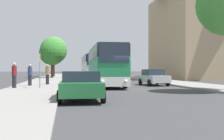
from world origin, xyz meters
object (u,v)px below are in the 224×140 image
object	(u,v)px
bus_middle	(92,67)
pedestrian_waiting_near	(14,75)
bus_stop_sign	(40,66)
pedestrian_waiting_far	(47,74)
bus_front	(105,66)
parked_car_left_curb	(81,85)
tree_left_far	(52,53)
parked_car_right_near	(153,77)
pedestrian_walking_back	(30,75)
tree_left_near	(54,50)

from	to	relation	value
bus_middle	pedestrian_waiting_near	world-z (taller)	bus_middle
bus_stop_sign	pedestrian_waiting_far	bearing A→B (deg)	87.06
bus_front	pedestrian_waiting_far	size ratio (longest dim) A/B	5.81
parked_car_left_curb	tree_left_far	bearing A→B (deg)	97.36
pedestrian_waiting_near	pedestrian_waiting_far	bearing A→B (deg)	-69.48
bus_middle	pedestrian_waiting_near	distance (m)	18.84
pedestrian_waiting_far	parked_car_right_near	bearing A→B (deg)	86.45
bus_stop_sign	parked_car_left_curb	bearing A→B (deg)	-69.06
parked_car_right_near	bus_stop_sign	size ratio (longest dim) A/B	1.57
bus_front	pedestrian_waiting_far	world-z (taller)	bus_front
parked_car_right_near	pedestrian_walking_back	size ratio (longest dim) A/B	2.20
parked_car_right_near	pedestrian_waiting_far	world-z (taller)	pedestrian_waiting_far
parked_car_left_curb	pedestrian_walking_back	distance (m)	10.69
pedestrian_waiting_near	tree_left_near	world-z (taller)	tree_left_near
bus_stop_sign	tree_left_far	size ratio (longest dim) A/B	0.42
pedestrian_waiting_near	parked_car_left_curb	bearing A→B (deg)	168.90
parked_car_left_curb	pedestrian_waiting_far	size ratio (longest dim) A/B	2.52
bus_front	bus_stop_sign	distance (m)	6.64
parked_car_right_near	pedestrian_walking_back	xyz separation A→B (m)	(-11.22, -0.64, 0.29)
bus_front	parked_car_left_curb	xyz separation A→B (m)	(-2.88, -10.51, -1.11)
tree_left_far	bus_front	bearing A→B (deg)	-74.17
bus_front	pedestrian_walking_back	bearing A→B (deg)	-173.88
bus_middle	pedestrian_walking_back	size ratio (longest dim) A/B	6.08
pedestrian_walking_back	bus_middle	bearing A→B (deg)	123.01
tree_left_near	bus_middle	bearing A→B (deg)	-68.90
pedestrian_waiting_near	pedestrian_walking_back	bearing A→B (deg)	-58.58
pedestrian_waiting_near	pedestrian_walking_back	world-z (taller)	pedestrian_waiting_near
pedestrian_waiting_far	tree_left_near	xyz separation A→B (m)	(-0.56, 28.64, 4.25)
pedestrian_walking_back	tree_left_near	size ratio (longest dim) A/B	0.23
bus_stop_sign	pedestrian_waiting_near	distance (m)	2.08
parked_car_left_curb	pedestrian_waiting_near	world-z (taller)	pedestrian_waiting_near
pedestrian_waiting_near	bus_middle	bearing A→B (deg)	-66.49
bus_front	pedestrian_waiting_near	size ratio (longest dim) A/B	5.65
bus_front	pedestrian_waiting_near	xyz separation A→B (m)	(-7.35, -3.22, -0.76)
pedestrian_walking_back	tree_left_far	xyz separation A→B (m)	(0.92, 20.43, 3.11)
bus_middle	parked_car_left_curb	xyz separation A→B (m)	(-3.15, -24.50, -1.11)
bus_stop_sign	pedestrian_waiting_far	size ratio (longest dim) A/B	1.40
bus_middle	bus_front	bearing A→B (deg)	-90.28
bus_middle	tree_left_far	world-z (taller)	tree_left_far
pedestrian_waiting_far	bus_middle	bearing A→B (deg)	158.56
bus_front	pedestrian_waiting_far	distance (m)	5.36
bus_front	tree_left_near	xyz separation A→B (m)	(-5.77, 29.65, 3.46)
bus_middle	pedestrian_waiting_far	distance (m)	14.12
pedestrian_waiting_far	pedestrian_walking_back	bearing A→B (deg)	-40.81
bus_middle	pedestrian_walking_back	world-z (taller)	bus_middle
bus_middle	parked_car_left_curb	bearing A→B (deg)	-96.50
parked_car_right_near	bus_middle	bearing A→B (deg)	-75.47
parked_car_left_curb	bus_stop_sign	size ratio (longest dim) A/B	1.80
pedestrian_waiting_near	tree_left_far	xyz separation A→B (m)	(1.70, 23.16, 3.08)
bus_stop_sign	pedestrian_walking_back	distance (m)	3.54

